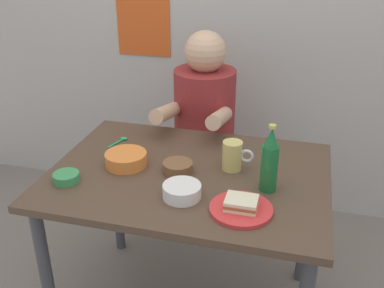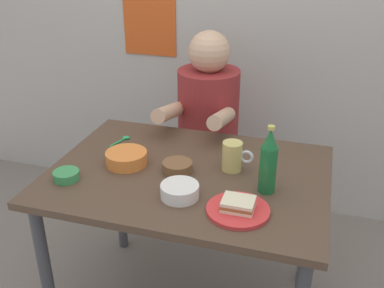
% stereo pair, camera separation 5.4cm
% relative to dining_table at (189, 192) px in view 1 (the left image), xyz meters
% --- Properties ---
extents(dining_table, '(1.10, 0.80, 0.74)m').
position_rel_dining_table_xyz_m(dining_table, '(0.00, 0.00, 0.00)').
color(dining_table, '#4C3828').
rests_on(dining_table, ground).
extents(stool, '(0.34, 0.34, 0.45)m').
position_rel_dining_table_xyz_m(stool, '(-0.09, 0.63, -0.30)').
color(stool, '#4C4C51').
rests_on(stool, ground).
extents(person_seated, '(0.33, 0.56, 0.72)m').
position_rel_dining_table_xyz_m(person_seated, '(-0.09, 0.62, 0.12)').
color(person_seated, maroon).
rests_on(person_seated, stool).
extents(plate_orange, '(0.22, 0.22, 0.01)m').
position_rel_dining_table_xyz_m(plate_orange, '(0.25, -0.22, 0.10)').
color(plate_orange, red).
rests_on(plate_orange, dining_table).
extents(sandwich, '(0.11, 0.09, 0.04)m').
position_rel_dining_table_xyz_m(sandwich, '(0.25, -0.22, 0.13)').
color(sandwich, beige).
rests_on(sandwich, plate_orange).
extents(beer_mug, '(0.13, 0.08, 0.12)m').
position_rel_dining_table_xyz_m(beer_mug, '(0.16, 0.07, 0.15)').
color(beer_mug, '#D1BC66').
rests_on(beer_mug, dining_table).
extents(beer_bottle, '(0.06, 0.06, 0.26)m').
position_rel_dining_table_xyz_m(beer_bottle, '(0.32, -0.05, 0.21)').
color(beer_bottle, '#19602D').
rests_on(beer_bottle, dining_table).
extents(condiment_bowl_brown, '(0.12, 0.12, 0.04)m').
position_rel_dining_table_xyz_m(condiment_bowl_brown, '(-0.04, -0.01, 0.12)').
color(condiment_bowl_brown, brown).
rests_on(condiment_bowl_brown, dining_table).
extents(soup_bowl_orange, '(0.17, 0.17, 0.05)m').
position_rel_dining_table_xyz_m(soup_bowl_orange, '(-0.26, -0.01, 0.12)').
color(soup_bowl_orange, orange).
rests_on(soup_bowl_orange, dining_table).
extents(rice_bowl_white, '(0.14, 0.14, 0.05)m').
position_rel_dining_table_xyz_m(rice_bowl_white, '(0.02, -0.18, 0.12)').
color(rice_bowl_white, silver).
rests_on(rice_bowl_white, dining_table).
extents(dip_bowl_green, '(0.10, 0.10, 0.03)m').
position_rel_dining_table_xyz_m(dip_bowl_green, '(-0.43, -0.19, 0.11)').
color(dip_bowl_green, '#388C4C').
rests_on(dip_bowl_green, dining_table).
extents(spoon, '(0.05, 0.12, 0.01)m').
position_rel_dining_table_xyz_m(spoon, '(-0.37, 0.19, 0.10)').
color(spoon, '#26A559').
rests_on(spoon, dining_table).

